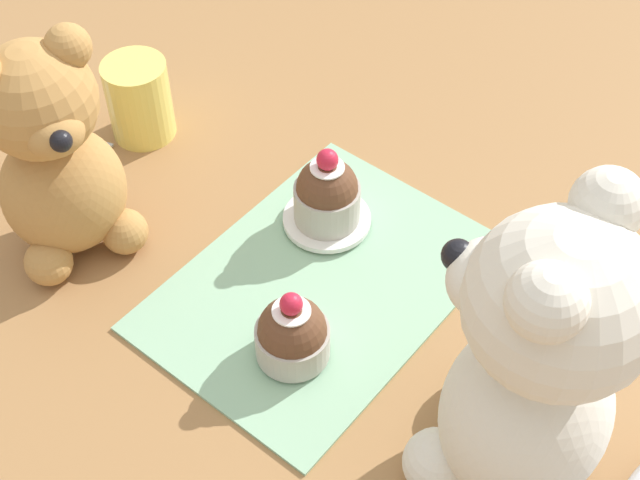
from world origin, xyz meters
The scene contains 9 objects.
ground_plane centered at (0.00, 0.00, 0.00)m, with size 4.00×4.00×0.00m, color #9E7042.
knitted_placemat centered at (0.00, 0.00, 0.00)m, with size 0.28×0.20×0.01m, color #8EBC99.
teddy_bear_cream centered at (0.04, 0.20, 0.12)m, with size 0.13×0.13×0.25m.
teddy_bear_tan centered at (0.09, -0.19, 0.10)m, with size 0.13×0.12×0.21m.
cupcake_near_cream_bear centered at (0.07, 0.03, 0.03)m, with size 0.06×0.06×0.07m.
saucer_plate centered at (-0.06, -0.04, 0.01)m, with size 0.08×0.08×0.01m, color white.
cupcake_near_tan_bear centered at (-0.06, -0.04, 0.04)m, with size 0.06×0.06×0.08m.
juice_glass centered at (-0.04, -0.25, 0.04)m, with size 0.06×0.06×0.08m, color #EADB66.
teaspoon centered at (0.02, -0.32, 0.00)m, with size 0.12×0.01×0.01m, color silver.
Camera 1 is at (0.36, 0.29, 0.57)m, focal length 50.00 mm.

